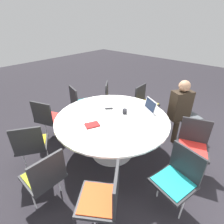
# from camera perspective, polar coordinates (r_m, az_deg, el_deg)

# --- Properties ---
(ground_plane) EXTENTS (16.00, 16.00, 0.00)m
(ground_plane) POSITION_cam_1_polar(r_m,az_deg,el_deg) (3.28, 0.00, -12.85)
(ground_plane) COLOR black
(conference_table) EXTENTS (1.84, 1.84, 0.73)m
(conference_table) POSITION_cam_1_polar(r_m,az_deg,el_deg) (2.90, 0.00, -3.65)
(conference_table) COLOR #B7B7BC
(conference_table) RESTS_ON ground_plane
(chair_0) EXTENTS (0.59, 0.58, 0.87)m
(chair_0) POSITION_cam_1_polar(r_m,az_deg,el_deg) (3.74, 23.10, -0.03)
(chair_0) COLOR #262628
(chair_0) RESTS_ON ground_plane
(chair_1) EXTENTS (0.47, 0.45, 0.87)m
(chair_1) POSITION_cam_1_polar(r_m,az_deg,el_deg) (3.93, 10.67, 3.35)
(chair_1) COLOR #262628
(chair_1) RESTS_ON ground_plane
(chair_2) EXTENTS (0.61, 0.60, 0.87)m
(chair_2) POSITION_cam_1_polar(r_m,az_deg,el_deg) (4.07, 0.10, 4.79)
(chair_2) COLOR #262628
(chair_2) RESTS_ON ground_plane
(chair_3) EXTENTS (0.53, 0.54, 0.87)m
(chair_3) POSITION_cam_1_polar(r_m,az_deg,el_deg) (3.94, -10.50, 3.40)
(chair_3) COLOR #262628
(chair_3) RESTS_ON ground_plane
(chair_4) EXTENTS (0.55, 0.56, 0.87)m
(chair_4) POSITION_cam_1_polar(r_m,az_deg,el_deg) (3.50, -20.24, -1.42)
(chair_4) COLOR #262628
(chair_4) RESTS_ON ground_plane
(chair_5) EXTENTS (0.60, 0.59, 0.87)m
(chair_5) POSITION_cam_1_polar(r_m,az_deg,el_deg) (2.90, -24.97, -9.22)
(chair_5) COLOR #262628
(chair_5) RESTS_ON ground_plane
(chair_6) EXTENTS (0.44, 0.42, 0.87)m
(chair_6) POSITION_cam_1_polar(r_m,az_deg,el_deg) (2.35, -21.11, -18.62)
(chair_6) COLOR #262628
(chair_6) RESTS_ON ground_plane
(chair_7) EXTENTS (0.60, 0.60, 0.87)m
(chair_7) POSITION_cam_1_polar(r_m,az_deg,el_deg) (2.04, -2.68, -25.82)
(chair_7) COLOR #262628
(chair_7) RESTS_ON ground_plane
(chair_8) EXTENTS (0.51, 0.53, 0.87)m
(chair_8) POSITION_cam_1_polar(r_m,az_deg,el_deg) (2.33, 20.62, -19.09)
(chair_8) COLOR #262628
(chair_8) RESTS_ON ground_plane
(chair_9) EXTENTS (0.55, 0.56, 0.87)m
(chair_9) POSITION_cam_1_polar(r_m,az_deg,el_deg) (2.90, 24.97, -9.23)
(chair_9) COLOR #262628
(chair_9) RESTS_ON ground_plane
(person_0) EXTENTS (0.42, 0.37, 1.22)m
(person_0) POSITION_cam_1_polar(r_m,az_deg,el_deg) (3.45, 21.52, 1.53)
(person_0) COLOR #2D2319
(person_0) RESTS_ON ground_plane
(laptop) EXTENTS (0.36, 0.40, 0.21)m
(laptop) POSITION_cam_1_polar(r_m,az_deg,el_deg) (3.05, 11.42, 1.10)
(laptop) COLOR silver
(laptop) RESTS_ON conference_table
(spiral_notebook) EXTENTS (0.25, 0.22, 0.02)m
(spiral_notebook) POSITION_cam_1_polar(r_m,az_deg,el_deg) (2.65, -6.49, -4.20)
(spiral_notebook) COLOR maroon
(spiral_notebook) RESTS_ON conference_table
(coffee_cup) EXTENTS (0.08, 0.08, 0.08)m
(coffee_cup) POSITION_cam_1_polar(r_m,az_deg,el_deg) (2.95, 4.16, 0.21)
(coffee_cup) COLOR black
(coffee_cup) RESTS_ON conference_table
(cell_phone) EXTENTS (0.15, 0.15, 0.01)m
(cell_phone) POSITION_cam_1_polar(r_m,az_deg,el_deg) (3.11, -0.99, 1.15)
(cell_phone) COLOR black
(cell_phone) RESTS_ON conference_table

